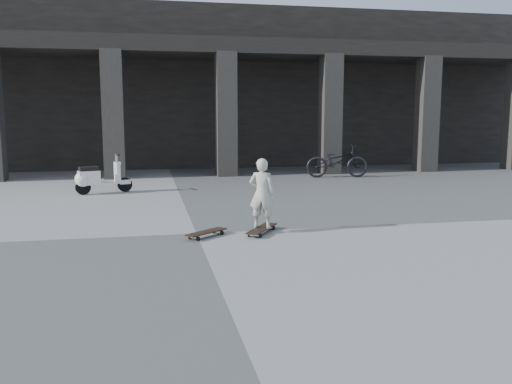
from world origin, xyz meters
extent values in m
plane|color=#51514E|center=(0.00, 0.00, 0.00)|extent=(90.00, 90.00, 0.00)
cube|color=black|center=(0.00, 14.00, 3.00)|extent=(28.00, 6.00, 6.00)
cube|color=black|center=(0.00, 9.60, 4.20)|extent=(28.00, 2.80, 0.50)
cube|color=#2E2C26|center=(-1.79, 8.50, 2.00)|extent=(0.65, 0.65, 4.00)
cube|color=#2E2C26|center=(1.79, 8.50, 2.00)|extent=(0.65, 0.65, 4.00)
cube|color=#2E2C26|center=(5.36, 8.50, 2.00)|extent=(0.65, 0.65, 4.00)
cube|color=#2E2C26|center=(8.93, 8.50, 2.00)|extent=(0.65, 0.65, 4.00)
cube|color=black|center=(1.11, -0.21, 0.09)|extent=(0.71, 0.92, 0.02)
cube|color=#B2B2B7|center=(1.29, 0.07, 0.05)|extent=(0.19, 0.15, 0.03)
cube|color=#B2B2B7|center=(0.93, -0.49, 0.05)|extent=(0.19, 0.15, 0.03)
cylinder|color=black|center=(1.21, 0.13, 0.04)|extent=(0.06, 0.08, 0.07)
cylinder|color=black|center=(1.37, 0.02, 0.04)|extent=(0.06, 0.08, 0.07)
cylinder|color=black|center=(0.84, -0.44, 0.04)|extent=(0.06, 0.08, 0.07)
cylinder|color=black|center=(1.01, -0.55, 0.04)|extent=(0.06, 0.08, 0.07)
cube|color=black|center=(0.14, -0.30, 0.09)|extent=(0.76, 0.68, 0.02)
cube|color=#B2B2B7|center=(0.36, -0.12, 0.05)|extent=(0.16, 0.17, 0.03)
cube|color=#B2B2B7|center=(-0.08, -0.48, 0.05)|extent=(0.16, 0.17, 0.03)
cylinder|color=black|center=(0.30, -0.05, 0.04)|extent=(0.07, 0.07, 0.07)
cylinder|color=black|center=(0.42, -0.19, 0.04)|extent=(0.07, 0.07, 0.07)
cylinder|color=black|center=(-0.14, -0.41, 0.04)|extent=(0.07, 0.07, 0.07)
cylinder|color=black|center=(-0.02, -0.55, 0.04)|extent=(0.07, 0.07, 0.07)
imported|color=#B9B8A7|center=(1.11, -0.21, 0.70)|extent=(0.52, 0.44, 1.21)
cylinder|color=black|center=(-1.38, 5.38, 0.19)|extent=(0.39, 0.20, 0.38)
cylinder|color=black|center=(-2.41, 5.05, 0.19)|extent=(0.39, 0.20, 0.38)
cube|color=white|center=(-1.87, 5.22, 0.24)|extent=(0.61, 0.40, 0.07)
cube|color=white|center=(-2.25, 5.10, 0.42)|extent=(0.58, 0.44, 0.36)
sphere|color=white|center=(-2.41, 5.05, 0.40)|extent=(0.40, 0.40, 0.40)
cube|color=black|center=(-2.25, 5.10, 0.66)|extent=(0.52, 0.38, 0.09)
cube|color=white|center=(-1.56, 5.32, 0.52)|extent=(0.19, 0.33, 0.55)
cube|color=white|center=(-1.38, 5.38, 0.26)|extent=(0.31, 0.21, 0.11)
cylinder|color=#B2B2B7|center=(-1.56, 5.32, 0.87)|extent=(0.11, 0.11, 0.28)
cylinder|color=black|center=(-1.56, 5.32, 0.99)|extent=(0.20, 0.47, 0.06)
sphere|color=white|center=(-1.51, 5.34, 0.75)|extent=(0.11, 0.11, 0.11)
imported|color=black|center=(5.20, 7.30, 0.52)|extent=(2.06, 0.98, 1.04)
camera|label=1|loc=(-0.82, -9.15, 2.06)|focal=38.00mm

